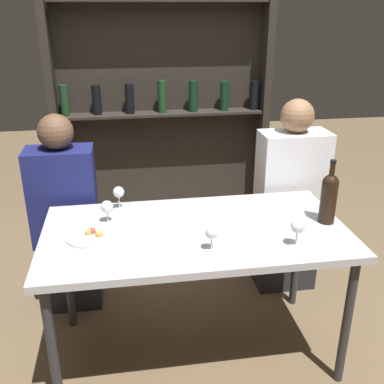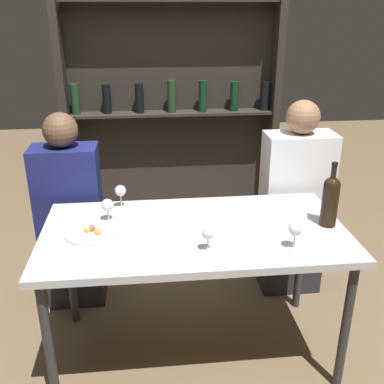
# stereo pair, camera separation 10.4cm
# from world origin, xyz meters

# --- Properties ---
(ground_plane) EXTENTS (10.00, 10.00, 0.00)m
(ground_plane) POSITION_xyz_m (0.00, 0.00, 0.00)
(ground_plane) COLOR brown
(dining_table) EXTENTS (1.48, 0.77, 0.75)m
(dining_table) POSITION_xyz_m (0.00, 0.00, 0.68)
(dining_table) COLOR #B7BABF
(dining_table) RESTS_ON ground_plane
(wine_rack_wall) EXTENTS (1.75, 0.21, 2.05)m
(wine_rack_wall) POSITION_xyz_m (0.00, 1.70, 1.06)
(wine_rack_wall) COLOR #28231E
(wine_rack_wall) RESTS_ON ground_plane
(wine_bottle) EXTENTS (0.08, 0.08, 0.33)m
(wine_bottle) POSITION_xyz_m (0.66, -0.02, 0.89)
(wine_bottle) COLOR black
(wine_bottle) RESTS_ON dining_table
(wine_glass_0) EXTENTS (0.06, 0.06, 0.13)m
(wine_glass_0) POSITION_xyz_m (-0.37, 0.30, 0.84)
(wine_glass_0) COLOR silver
(wine_glass_0) RESTS_ON dining_table
(wine_glass_1) EXTENTS (0.06, 0.06, 0.12)m
(wine_glass_1) POSITION_xyz_m (0.04, -0.21, 0.83)
(wine_glass_1) COLOR silver
(wine_glass_1) RESTS_ON dining_table
(wine_glass_2) EXTENTS (0.06, 0.06, 0.12)m
(wine_glass_2) POSITION_xyz_m (-0.42, 0.14, 0.83)
(wine_glass_2) COLOR silver
(wine_glass_2) RESTS_ON dining_table
(wine_glass_3) EXTENTS (0.06, 0.06, 0.13)m
(wine_glass_3) POSITION_xyz_m (0.43, -0.23, 0.84)
(wine_glass_3) COLOR silver
(wine_glass_3) RESTS_ON dining_table
(food_plate_0) EXTENTS (0.23, 0.23, 0.04)m
(food_plate_0) POSITION_xyz_m (-0.50, 0.00, 0.75)
(food_plate_0) COLOR silver
(food_plate_0) RESTS_ON dining_table
(seated_person_left) EXTENTS (0.38, 0.22, 1.22)m
(seated_person_left) POSITION_xyz_m (-0.69, 0.54, 0.57)
(seated_person_left) COLOR #26262B
(seated_person_left) RESTS_ON ground_plane
(seated_person_right) EXTENTS (0.42, 0.22, 1.26)m
(seated_person_right) POSITION_xyz_m (0.69, 0.54, 0.59)
(seated_person_right) COLOR #26262B
(seated_person_right) RESTS_ON ground_plane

